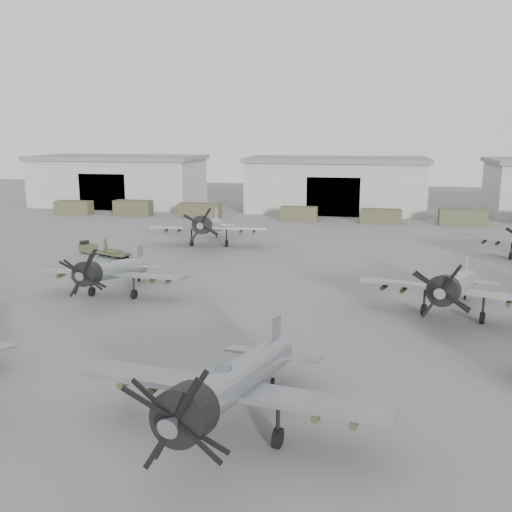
{
  "coord_description": "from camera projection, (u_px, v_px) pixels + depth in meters",
  "views": [
    {
      "loc": [
        5.17,
        -32.62,
        12.72
      ],
      "look_at": [
        -3.86,
        13.43,
        2.5
      ],
      "focal_mm": 40.0,
      "sensor_mm": 36.0,
      "label": 1
    }
  ],
  "objects": [
    {
      "name": "support_truck_3",
      "position": [
        299.0,
        214.0,
        83.56
      ],
      "size": [
        5.39,
        2.2,
        2.04
      ],
      "primitive_type": "cube",
      "color": "#494A30",
      "rests_on": "ground"
    },
    {
      "name": "aircraft_near_1",
      "position": [
        230.0,
        385.0,
        23.59
      ],
      "size": [
        13.71,
        12.34,
        5.44
      ],
      "rotation": [
        0.0,
        0.0,
        -0.15
      ],
      "color": "gray",
      "rests_on": "ground"
    },
    {
      "name": "aircraft_mid_1",
      "position": [
        111.0,
        271.0,
        44.29
      ],
      "size": [
        11.94,
        10.74,
        4.79
      ],
      "rotation": [
        0.0,
        0.0,
        -0.03
      ],
      "color": "gray",
      "rests_on": "ground"
    },
    {
      "name": "hangar_left",
      "position": [
        119.0,
        180.0,
        100.58
      ],
      "size": [
        29.0,
        14.8,
        8.7
      ],
      "color": "#9D9E93",
      "rests_on": "ground"
    },
    {
      "name": "ground_crew",
      "position": [
        106.0,
        248.0,
        59.02
      ],
      "size": [
        0.66,
        0.82,
        1.94
      ],
      "primitive_type": "imported",
      "rotation": [
        0.0,
        0.0,
        1.88
      ],
      "color": "#3A3E28",
      "rests_on": "ground"
    },
    {
      "name": "aircraft_mid_2",
      "position": [
        454.0,
        287.0,
        39.06
      ],
      "size": [
        12.97,
        11.68,
        5.19
      ],
      "rotation": [
        0.0,
        0.0,
        -0.31
      ],
      "color": "#9FA3A7",
      "rests_on": "ground"
    },
    {
      "name": "support_truck_2",
      "position": [
        200.0,
        210.0,
        86.37
      ],
      "size": [
        6.38,
        2.2,
        2.2
      ],
      "primitive_type": "cube",
      "color": "#45442D",
      "rests_on": "ground"
    },
    {
      "name": "hangar_center",
      "position": [
        336.0,
        184.0,
        93.44
      ],
      "size": [
        29.0,
        14.8,
        8.7
      ],
      "color": "#9D9E93",
      "rests_on": "ground"
    },
    {
      "name": "support_truck_1",
      "position": [
        133.0,
        208.0,
        88.37
      ],
      "size": [
        5.84,
        2.2,
        2.4
      ],
      "primitive_type": "cube",
      "color": "#42422B",
      "rests_on": "ground"
    },
    {
      "name": "support_truck_0",
      "position": [
        74.0,
        207.0,
        90.28
      ],
      "size": [
        5.77,
        2.2,
        2.09
      ],
      "primitive_type": "cube",
      "color": "#48472F",
      "rests_on": "ground"
    },
    {
      "name": "tug_trailer",
      "position": [
        98.0,
        250.0,
        60.18
      ],
      "size": [
        6.66,
        3.76,
        1.35
      ],
      "rotation": [
        0.0,
        0.0,
        -0.4
      ],
      "color": "#41422B",
      "rests_on": "ground"
    },
    {
      "name": "aircraft_far_0",
      "position": [
        209.0,
        225.0,
        64.29
      ],
      "size": [
        13.38,
        12.04,
        5.32
      ],
      "rotation": [
        0.0,
        0.0,
        0.1
      ],
      "color": "#989BA0",
      "rests_on": "ground"
    },
    {
      "name": "support_truck_4",
      "position": [
        381.0,
        216.0,
        81.35
      ],
      "size": [
        5.75,
        2.2,
        1.98
      ],
      "primitive_type": "cube",
      "color": "#43432C",
      "rests_on": "ground"
    },
    {
      "name": "support_truck_5",
      "position": [
        462.0,
        217.0,
        79.24
      ],
      "size": [
        6.36,
        2.2,
        2.22
      ],
      "primitive_type": "cube",
      "color": "#41482F",
      "rests_on": "ground"
    },
    {
      "name": "ground",
      "position": [
        276.0,
        344.0,
        34.96
      ],
      "size": [
        220.0,
        220.0,
        0.0
      ],
      "primitive_type": "plane",
      "color": "#5E5E5C",
      "rests_on": "ground"
    }
  ]
}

